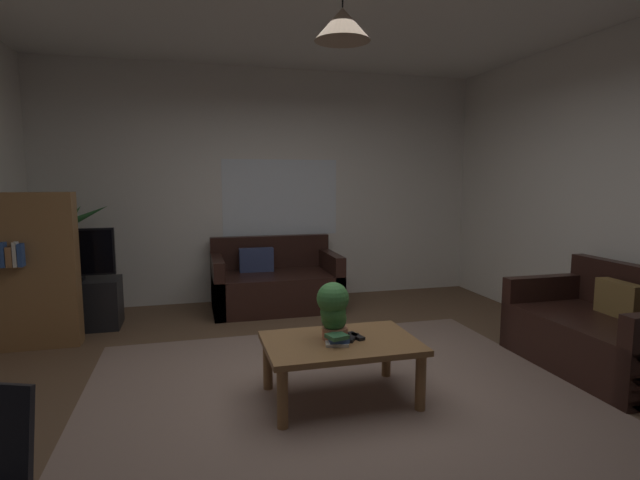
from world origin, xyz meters
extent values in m
cube|color=brown|center=(0.00, 0.00, -0.01)|extent=(5.37, 5.49, 0.02)
cube|color=gray|center=(0.00, -0.20, 0.00)|extent=(3.49, 3.02, 0.01)
cube|color=silver|center=(0.00, 2.77, 1.42)|extent=(5.49, 0.06, 2.85)
cube|color=silver|center=(2.72, 0.00, 1.42)|extent=(0.06, 5.49, 2.85)
cube|color=white|center=(0.14, 2.74, 1.28)|extent=(1.44, 0.01, 0.94)
cube|color=black|center=(-0.02, 2.22, 0.21)|extent=(1.45, 0.85, 0.42)
cube|color=black|center=(-0.02, 2.58, 0.62)|extent=(1.45, 0.12, 0.40)
cube|color=black|center=(-0.69, 2.22, 0.32)|extent=(0.12, 0.85, 0.64)
cube|color=black|center=(0.64, 2.22, 0.32)|extent=(0.12, 0.85, 0.64)
cube|color=navy|center=(-0.22, 2.40, 0.56)|extent=(0.40, 0.13, 0.28)
cube|color=black|center=(2.16, -0.24, 0.21)|extent=(0.85, 1.36, 0.42)
cube|color=black|center=(2.53, -0.24, 0.62)|extent=(0.12, 1.36, 0.40)
cube|color=black|center=(2.16, 0.38, 0.32)|extent=(0.85, 0.12, 0.64)
cube|color=brown|center=(2.35, -0.23, 0.56)|extent=(0.14, 0.41, 0.28)
cube|color=olive|center=(0.01, -0.23, 0.40)|extent=(1.04, 0.70, 0.04)
cylinder|color=olive|center=(-0.45, -0.52, 0.19)|extent=(0.07, 0.07, 0.38)
cylinder|color=olive|center=(0.47, -0.52, 0.19)|extent=(0.07, 0.07, 0.38)
cylinder|color=olive|center=(-0.45, 0.06, 0.19)|extent=(0.07, 0.07, 0.38)
cylinder|color=olive|center=(0.47, 0.06, 0.19)|extent=(0.07, 0.07, 0.38)
cube|color=beige|center=(-0.05, -0.32, 0.43)|extent=(0.17, 0.12, 0.02)
cube|color=#2D4C8C|center=(-0.03, -0.31, 0.46)|extent=(0.14, 0.10, 0.03)
cube|color=#387247|center=(-0.05, -0.32, 0.49)|extent=(0.15, 0.15, 0.03)
cube|color=black|center=(0.12, -0.20, 0.43)|extent=(0.09, 0.17, 0.02)
cube|color=black|center=(0.09, -0.23, 0.43)|extent=(0.13, 0.16, 0.02)
cylinder|color=#B77051|center=(-0.02, -0.18, 0.46)|extent=(0.18, 0.18, 0.08)
sphere|color=#3D7F3D|center=(-0.03, -0.17, 0.56)|extent=(0.18, 0.18, 0.18)
sphere|color=#3D7F3D|center=(-0.04, -0.20, 0.62)|extent=(0.18, 0.18, 0.18)
sphere|color=#3D7F3D|center=(-0.04, -0.20, 0.71)|extent=(0.22, 0.22, 0.22)
cube|color=black|center=(-2.14, 1.99, 0.25)|extent=(0.90, 0.44, 0.50)
cube|color=black|center=(-2.14, 1.97, 0.79)|extent=(0.85, 0.05, 0.48)
cube|color=black|center=(-2.14, 1.95, 0.79)|extent=(0.81, 0.00, 0.44)
cube|color=black|center=(-2.14, 1.97, 0.52)|extent=(0.24, 0.16, 0.04)
cylinder|color=#B77051|center=(-2.29, 2.42, 0.15)|extent=(0.32, 0.32, 0.30)
cylinder|color=brown|center=(-2.29, 2.42, 0.65)|extent=(0.05, 0.05, 0.71)
cone|color=#2D6B33|center=(-2.06, 2.40, 1.12)|extent=(0.52, 0.14, 0.31)
cone|color=#2D6B33|center=(-2.21, 2.58, 1.11)|extent=(0.23, 0.40, 0.33)
cone|color=#2D6B33|center=(-2.43, 2.53, 1.08)|extent=(0.34, 0.33, 0.28)
cone|color=#2D6B33|center=(-2.49, 2.32, 1.16)|extent=(0.45, 0.32, 0.41)
cone|color=#2D6B33|center=(-2.26, 2.24, 1.07)|extent=(0.15, 0.41, 0.24)
cube|color=olive|center=(-2.32, 1.49, 0.70)|extent=(0.70, 0.22, 1.40)
cube|color=#2D4C8C|center=(-2.51, 1.37, 0.88)|extent=(0.04, 0.16, 0.21)
cube|color=#99663F|center=(-2.46, 1.37, 0.86)|extent=(0.05, 0.16, 0.17)
cube|color=beige|center=(-2.41, 1.37, 0.88)|extent=(0.03, 0.16, 0.21)
cube|color=#2D4C8C|center=(-2.37, 1.37, 0.87)|extent=(0.04, 0.16, 0.20)
cone|color=tan|center=(0.01, -0.23, 2.49)|extent=(0.36, 0.36, 0.20)
camera|label=1|loc=(-0.96, -3.30, 1.53)|focal=27.40mm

